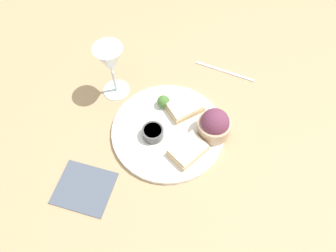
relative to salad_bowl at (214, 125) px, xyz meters
name	(u,v)px	position (x,y,z in m)	size (l,w,h in m)	color
ground_plane	(168,132)	(0.12, -0.03, -0.05)	(4.00, 4.00, 0.00)	tan
dinner_plate	(168,131)	(0.12, -0.03, -0.04)	(0.31, 0.31, 0.01)	white
salad_bowl	(214,125)	(0.00, 0.00, 0.00)	(0.09, 0.09, 0.09)	tan
sauce_ramekin	(153,132)	(0.16, -0.01, -0.02)	(0.06, 0.06, 0.03)	#4C4C4C
cheese_toast_near	(185,107)	(0.06, -0.08, -0.02)	(0.11, 0.09, 0.03)	#D1B27F
cheese_toast_far	(188,150)	(0.08, 0.05, -0.02)	(0.12, 0.11, 0.03)	#D1B27F
wine_glass	(110,62)	(0.25, -0.20, 0.07)	(0.08, 0.08, 0.18)	silver
garnish	(164,101)	(0.12, -0.11, -0.02)	(0.04, 0.04, 0.04)	#477533
napkin	(84,188)	(0.36, 0.10, -0.05)	(0.18, 0.17, 0.01)	#4C5666
fork	(225,71)	(-0.09, -0.22, -0.05)	(0.17, 0.11, 0.01)	silver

